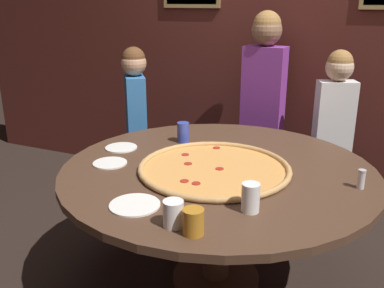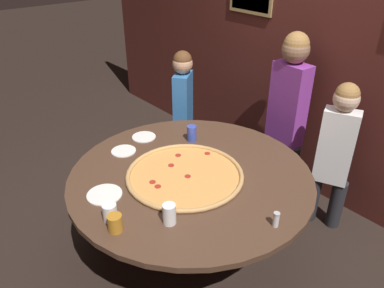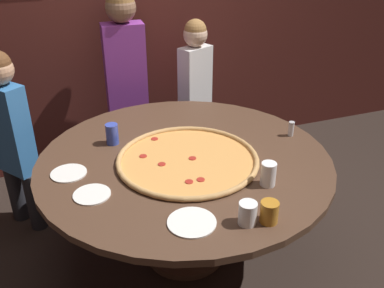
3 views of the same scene
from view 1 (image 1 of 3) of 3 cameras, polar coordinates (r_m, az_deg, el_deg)
The scene contains 15 objects.
ground_plane at distance 2.73m, azimuth 3.16°, elevation -17.62°, with size 24.00×24.00×0.00m, color black.
back_wall at distance 3.63m, azimuth 12.14°, elevation 13.35°, with size 6.40×0.08×2.60m.
dining_table at distance 2.42m, azimuth 3.43°, elevation -5.61°, with size 1.73×1.73×0.74m.
giant_pizza at distance 2.32m, azimuth 2.93°, elevation -3.21°, with size 0.83×0.83×0.03m.
drink_cup_front_edge at distance 1.88m, azimuth 7.81°, elevation -7.10°, with size 0.08×0.08×0.13m, color white.
drink_cup_near_left at distance 1.76m, azimuth -2.51°, elevation -9.26°, with size 0.09×0.09×0.11m, color white.
drink_cup_near_right at distance 2.76m, azimuth -1.19°, elevation 1.57°, with size 0.08×0.08×0.13m, color #384CB7.
drink_cup_far_left at distance 1.70m, azimuth 0.18°, elevation -10.32°, with size 0.09×0.09×0.11m, color #BC7A23.
white_plate_far_back at distance 2.70m, azimuth -9.42°, elevation -0.48°, with size 0.20×0.20×0.01m, color white.
white_plate_near_front at distance 2.46m, azimuth -10.88°, elevation -2.51°, with size 0.19×0.19×0.01m, color white.
white_plate_beside_cup at distance 1.96m, azimuth -7.65°, elevation -8.05°, with size 0.23×0.23×0.01m, color white.
condiment_shaker at distance 2.25m, azimuth 21.64°, elevation -4.36°, with size 0.04×0.04×0.10m.
diner_side_left at distance 3.29m, azimuth 18.28°, elevation 2.14°, with size 0.34×0.24×1.29m.
diner_centre_back at distance 3.45m, azimuth 9.46°, elevation 6.02°, with size 0.39×0.23×1.54m.
diner_far_left at distance 3.39m, azimuth -7.47°, elevation 3.35°, with size 0.29×0.33×1.29m.
Camera 1 is at (0.77, -2.07, 1.62)m, focal length 40.00 mm.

